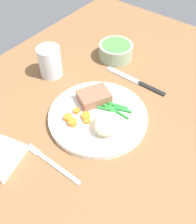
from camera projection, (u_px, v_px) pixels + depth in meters
The scene contains 10 objects.
dining_table at pixel (103, 122), 72.20cm from camera, with size 120.00×90.00×2.00cm.
dinner_plate at pixel (98, 117), 71.03cm from camera, with size 26.42×26.42×1.60cm, color white.
meat_portion at pixel (94, 97), 73.01cm from camera, with size 8.40×6.31×2.80cm, color #936047.
mashed_potatoes at pixel (107, 124), 65.76cm from camera, with size 7.65×6.71×3.93cm, color beige.
carrot_slices at pixel (77, 118), 68.86cm from camera, with size 6.32×6.53×1.28cm.
green_beans at pixel (113, 109), 71.16cm from camera, with size 5.77×10.02×0.88cm.
fork at pixel (53, 164), 61.95cm from camera, with size 1.44×16.60×0.40cm.
knife at pixel (136, 82), 81.42cm from camera, with size 1.70×20.50×0.64cm.
water_glass at pixel (50, 63), 81.24cm from camera, with size 7.01×7.01×9.40cm.
salad_bowl at pixel (116, 50), 88.03cm from camera, with size 11.14×11.14×4.93cm.
Camera 1 is at (-37.74, -27.42, 56.18)cm, focal length 42.70 mm.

